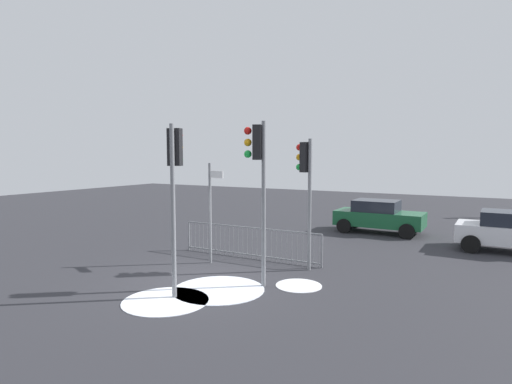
% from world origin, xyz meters
% --- Properties ---
extents(ground_plane, '(60.00, 60.00, 0.00)m').
position_xyz_m(ground_plane, '(0.00, 0.00, 0.00)').
color(ground_plane, '#2D2D33').
extents(traffic_light_foreground_left, '(0.37, 0.55, 4.22)m').
position_xyz_m(traffic_light_foreground_left, '(0.33, -1.32, 3.09)').
color(traffic_light_foreground_left, slate).
rests_on(traffic_light_foreground_left, ground).
extents(traffic_light_foreground_right, '(0.54, 0.38, 4.35)m').
position_xyz_m(traffic_light_foreground_right, '(1.71, 0.34, 3.19)').
color(traffic_light_foreground_right, slate).
rests_on(traffic_light_foreground_right, ground).
extents(traffic_light_mid_right, '(0.55, 0.37, 3.97)m').
position_xyz_m(traffic_light_mid_right, '(2.16, 2.50, 2.91)').
color(traffic_light_mid_right, slate).
rests_on(traffic_light_mid_right, ground).
extents(direction_sign_post, '(0.74, 0.34, 3.23)m').
position_xyz_m(direction_sign_post, '(-0.75, 1.67, 1.80)').
color(direction_sign_post, slate).
rests_on(direction_sign_post, ground).
extents(pedestrian_guard_railing, '(5.19, 0.12, 1.07)m').
position_xyz_m(pedestrian_guard_railing, '(-0.00, 2.82, 0.55)').
color(pedestrian_guard_railing, slate).
rests_on(pedestrian_guard_railing, ground).
extents(car_green_mid, '(3.83, 1.98, 1.47)m').
position_xyz_m(car_green_mid, '(2.69, 9.75, 0.77)').
color(car_green_mid, '#195933').
rests_on(car_green_mid, ground).
extents(snow_patch_kerb, '(2.06, 2.06, 0.01)m').
position_xyz_m(snow_patch_kerb, '(0.36, -1.77, 0.01)').
color(snow_patch_kerb, white).
rests_on(snow_patch_kerb, ground).
extents(snow_patch_island, '(1.23, 1.23, 0.01)m').
position_xyz_m(snow_patch_island, '(2.65, 0.88, 0.01)').
color(snow_patch_island, white).
rests_on(snow_patch_island, ground).
extents(snow_patch_verge, '(2.38, 2.38, 0.01)m').
position_xyz_m(snow_patch_verge, '(0.98, -0.44, 0.01)').
color(snow_patch_verge, silver).
rests_on(snow_patch_verge, ground).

